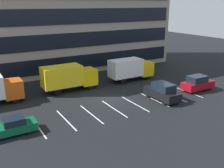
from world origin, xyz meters
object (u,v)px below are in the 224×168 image
Objects in this scene: sedan_forest at (12,127)px; suv_black at (162,92)px; box_truck_yellow at (131,68)px; suv_maroon at (198,83)px; box_truck_yellow_all at (69,77)px.

suv_black is at bearing -1.01° from sedan_forest.
box_truck_yellow is 1.59× the size of suv_maroon.
box_truck_yellow_all reaches higher than sedan_forest.
suv_maroon is at bearing 0.00° from sedan_forest.
box_truck_yellow_all is 12.23m from suv_black.
sedan_forest is 17.08m from suv_black.
suv_black reaches higher than sedan_forest.
box_truck_yellow is 9.81m from suv_maroon.
suv_black is at bearing -177.29° from suv_maroon.
box_truck_yellow_all reaches higher than box_truck_yellow.
box_truck_yellow is at bearing -1.31° from box_truck_yellow_all.
box_truck_yellow is 8.89m from suv_black.
box_truck_yellow_all is 12.40m from sedan_forest.
suv_maroon is at bearing -59.64° from box_truck_yellow.
suv_maroon is (14.65, -8.65, -0.95)m from box_truck_yellow_all.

